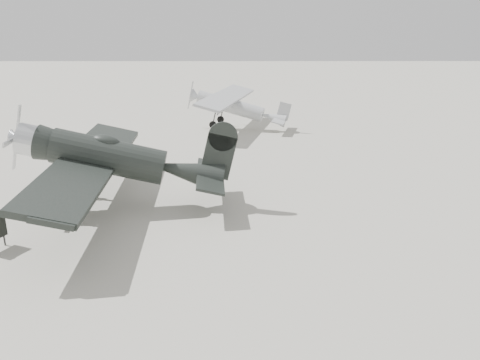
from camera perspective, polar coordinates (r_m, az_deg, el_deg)
The scene contains 3 objects.
ground at distance 16.83m, azimuth -1.68°, elevation -5.30°, with size 160.00×160.00×0.00m, color #AEAB9A.
lowwing_monoplane at distance 18.19m, azimuth -14.48°, elevation 2.44°, with size 8.16×11.38×3.68m.
highwing_monoplane at distance 31.83m, azimuth -0.67°, elevation 9.26°, with size 6.98×9.75×2.76m.
Camera 1 is at (0.44, -15.41, 6.74)m, focal length 35.00 mm.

